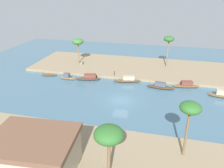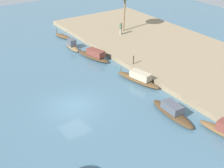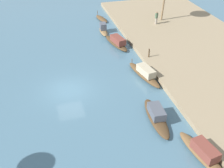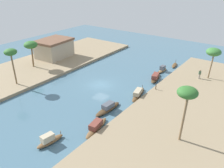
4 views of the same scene
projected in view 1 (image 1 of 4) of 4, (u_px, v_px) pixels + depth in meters
name	position (u px, v px, depth m)	size (l,w,h in m)	color
river_water	(121.00, 100.00, 36.06)	(77.81, 77.81, 0.00)	#476B7F
riverbank_left	(135.00, 67.00, 50.08)	(46.04, 14.56, 0.52)	#937F60
sampan_with_red_awning	(49.00, 75.00, 45.92)	(3.32, 1.54, 0.99)	brown
sampan_with_tall_canopy	(128.00, 80.00, 42.70)	(5.42, 2.11, 1.24)	brown
sampan_midstream	(160.00, 86.00, 40.14)	(5.09, 1.53, 1.16)	#47331E
sampan_open_hull	(186.00, 85.00, 40.52)	(5.00, 1.83, 1.22)	brown
sampan_downstream_large	(220.00, 94.00, 36.92)	(3.54, 1.43, 1.32)	brown
sampan_foreground	(89.00, 78.00, 43.76)	(5.07, 2.20, 1.22)	#47331E
sampan_near_left_bank	(67.00, 77.00, 44.14)	(3.41, 1.07, 1.25)	brown
person_on_near_bank	(81.00, 62.00, 50.34)	(0.48, 0.48, 1.74)	gray
mooring_post	(114.00, 73.00, 44.59)	(0.14, 0.14, 0.96)	#4C3823
palm_tree_left_near	(169.00, 40.00, 47.38)	(2.23, 2.23, 6.82)	#7F6647
palm_tree_left_far	(78.00, 42.00, 50.16)	(2.60, 2.60, 5.77)	#7F6647
palm_tree_right_tall	(109.00, 135.00, 19.34)	(2.69, 2.69, 5.39)	brown
palm_tree_right_short	(190.00, 109.00, 21.37)	(2.12, 2.12, 6.37)	brown
riverside_building	(34.00, 155.00, 20.68)	(8.25, 6.60, 4.09)	tan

